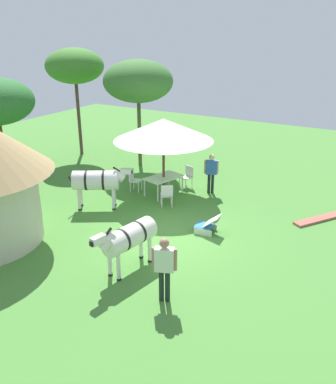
% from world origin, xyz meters
% --- Properties ---
extents(ground_plane, '(36.00, 36.00, 0.00)m').
position_xyz_m(ground_plane, '(0.00, 0.00, 0.00)').
color(ground_plane, '#498436').
extents(shade_umbrella, '(3.86, 3.86, 3.07)m').
position_xyz_m(shade_umbrella, '(2.87, 1.98, 2.64)').
color(shade_umbrella, '#532D2C').
rests_on(shade_umbrella, ground_plane).
extents(patio_dining_table, '(1.67, 1.25, 0.74)m').
position_xyz_m(patio_dining_table, '(2.87, 1.98, 0.66)').
color(patio_dining_table, silver).
rests_on(patio_dining_table, ground_plane).
extents(patio_chair_west_end, '(0.60, 0.60, 0.90)m').
position_xyz_m(patio_chair_west_end, '(1.84, 1.23, 0.52)').
color(patio_chair_west_end, silver).
rests_on(patio_chair_west_end, ground_plane).
extents(patio_chair_near_hut, '(0.55, 0.56, 0.90)m').
position_xyz_m(patio_chair_near_hut, '(4.07, 1.53, 0.52)').
color(patio_chair_near_hut, white).
rests_on(patio_chair_near_hut, ground_plane).
extents(patio_chair_near_lawn, '(0.52, 0.51, 0.90)m').
position_xyz_m(patio_chair_near_lawn, '(2.58, 3.22, 0.52)').
color(patio_chair_near_lawn, silver).
rests_on(patio_chair_near_lawn, ground_plane).
extents(guest_beside_umbrella, '(0.38, 0.53, 1.62)m').
position_xyz_m(guest_beside_umbrella, '(3.94, 0.40, 0.98)').
color(guest_beside_umbrella, black).
rests_on(guest_beside_umbrella, ground_plane).
extents(standing_watcher, '(0.37, 0.57, 1.71)m').
position_xyz_m(standing_watcher, '(-3.06, -1.57, 1.03)').
color(standing_watcher, black).
rests_on(standing_watcher, ground_plane).
extents(striped_lounge_chair, '(0.62, 0.84, 0.66)m').
position_xyz_m(striped_lounge_chair, '(0.74, -0.95, 0.26)').
color(striped_lounge_chair, '#2C6AA6').
rests_on(striped_lounge_chair, ground_plane).
extents(zebra_nearest_camera, '(1.49, 2.07, 1.61)m').
position_xyz_m(zebra_nearest_camera, '(0.51, 3.39, 1.07)').
color(zebra_nearest_camera, silver).
rests_on(zebra_nearest_camera, ground_plane).
extents(zebra_by_umbrella, '(2.25, 0.90, 1.53)m').
position_xyz_m(zebra_by_umbrella, '(-2.35, -0.01, 0.99)').
color(zebra_by_umbrella, silver).
rests_on(zebra_by_umbrella, ground_plane).
extents(acacia_tree_right_background, '(3.21, 3.21, 4.94)m').
position_xyz_m(acacia_tree_right_background, '(5.63, 4.96, 3.97)').
color(acacia_tree_right_background, brown).
rests_on(acacia_tree_right_background, ground_plane).
extents(acacia_tree_far_lawn, '(2.88, 2.88, 5.36)m').
position_xyz_m(acacia_tree_far_lawn, '(5.59, 8.68, 4.48)').
color(acacia_tree_far_lawn, '#503731').
rests_on(acacia_tree_far_lawn, ground_plane).
extents(brick_patio_kerb, '(2.53, 1.85, 0.08)m').
position_xyz_m(brick_patio_kerb, '(3.84, -4.15, 0.04)').
color(brick_patio_kerb, '#AA5B4B').
rests_on(brick_patio_kerb, ground_plane).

